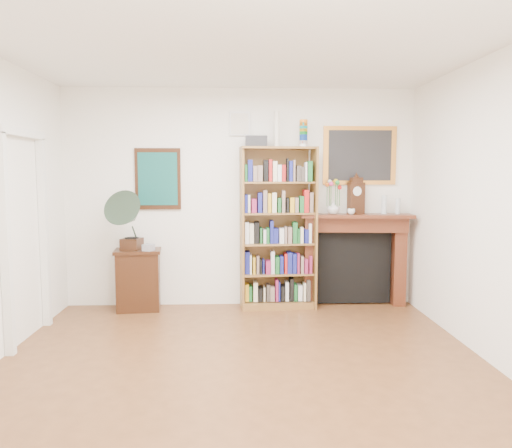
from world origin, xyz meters
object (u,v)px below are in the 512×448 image
(flower_vase, at_px, (333,208))
(bottle_left, at_px, (384,205))
(bottle_right, at_px, (398,206))
(mantel_clock, at_px, (356,196))
(cd_stack, at_px, (149,247))
(fireplace, at_px, (355,251))
(gramophone, at_px, (129,217))
(side_cabinet, at_px, (138,280))
(teacup, at_px, (351,212))
(bookshelf, at_px, (278,219))

(flower_vase, distance_m, bottle_left, 0.67)
(bottle_right, bearing_deg, bottle_left, -179.35)
(mantel_clock, distance_m, bottle_left, 0.38)
(cd_stack, xyz_separation_m, mantel_clock, (2.62, 0.21, 0.62))
(fireplace, relative_size, bottle_left, 6.02)
(fireplace, relative_size, gramophone, 1.93)
(side_cabinet, relative_size, bottle_left, 3.21)
(cd_stack, xyz_separation_m, teacup, (2.54, 0.11, 0.43))
(teacup, xyz_separation_m, bottle_left, (0.44, 0.08, 0.08))
(fireplace, distance_m, cd_stack, 2.63)
(flower_vase, height_order, bottle_right, bottle_right)
(bottle_left, bearing_deg, flower_vase, -178.51)
(cd_stack, relative_size, bottle_right, 0.60)
(bookshelf, xyz_separation_m, teacup, (0.93, -0.03, 0.09))
(bookshelf, relative_size, bottle_right, 11.80)
(bottle_right, bearing_deg, teacup, -172.47)
(gramophone, xyz_separation_m, bottle_left, (3.21, 0.20, 0.13))
(cd_stack, relative_size, bottle_left, 0.50)
(cd_stack, height_order, teacup, teacup)
(mantel_clock, xyz_separation_m, teacup, (-0.08, -0.10, -0.19))
(cd_stack, distance_m, bottle_left, 3.03)
(bookshelf, height_order, teacup, bookshelf)
(bookshelf, bearing_deg, bottle_left, -2.91)
(teacup, bearing_deg, mantel_clock, 50.78)
(mantel_clock, bearing_deg, side_cabinet, 166.83)
(cd_stack, height_order, bottle_left, bottle_left)
(cd_stack, height_order, bottle_right, bottle_right)
(bottle_right, bearing_deg, fireplace, 176.44)
(side_cabinet, distance_m, mantel_clock, 2.97)
(cd_stack, distance_m, flower_vase, 2.37)
(fireplace, xyz_separation_m, bottle_left, (0.36, -0.04, 0.61))
(gramophone, height_order, mantel_clock, mantel_clock)
(bookshelf, bearing_deg, side_cabinet, 176.23)
(mantel_clock, bearing_deg, bottle_left, -18.35)
(bottle_left, bearing_deg, mantel_clock, 176.98)
(bookshelf, height_order, fireplace, bookshelf)
(flower_vase, xyz_separation_m, teacup, (0.22, -0.06, -0.04))
(teacup, bearing_deg, bottle_right, 7.53)
(fireplace, bearing_deg, teacup, -120.59)
(side_cabinet, relative_size, teacup, 8.12)
(fireplace, xyz_separation_m, cd_stack, (-2.62, -0.23, 0.10))
(side_cabinet, bearing_deg, bookshelf, -4.77)
(bookshelf, xyz_separation_m, mantel_clock, (1.01, 0.07, 0.28))
(gramophone, bearing_deg, bookshelf, 17.17)
(fireplace, height_order, gramophone, gramophone)
(fireplace, relative_size, flower_vase, 8.84)
(bookshelf, distance_m, fireplace, 1.10)
(bookshelf, bearing_deg, bottle_right, -3.07)
(gramophone, bearing_deg, bottle_left, 16.07)
(mantel_clock, bearing_deg, cd_stack, 169.31)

